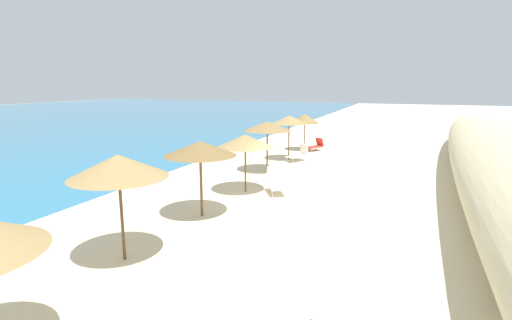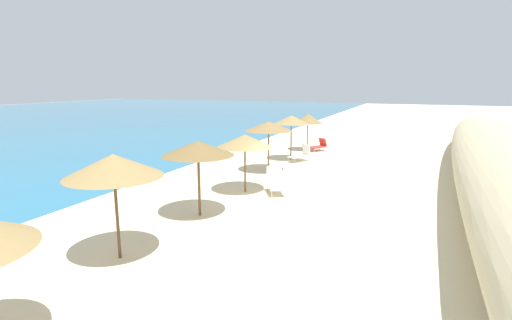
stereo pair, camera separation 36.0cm
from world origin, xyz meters
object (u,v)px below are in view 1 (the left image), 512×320
at_px(beach_umbrella_2, 200,149).
at_px(lounge_chair_0, 299,154).
at_px(beach_umbrella_4, 267,126).
at_px(lounge_chair_1, 316,145).
at_px(beach_umbrella_1, 118,166).
at_px(beach_umbrella_5, 289,120).
at_px(beach_umbrella_6, 305,118).
at_px(beach_umbrella_3, 245,141).
at_px(lounge_chair_2, 276,182).

height_order(beach_umbrella_2, lounge_chair_0, beach_umbrella_2).
distance_m(beach_umbrella_4, lounge_chair_1, 7.79).
relative_size(beach_umbrella_1, beach_umbrella_5, 1.05).
distance_m(beach_umbrella_1, lounge_chair_0, 15.08).
height_order(beach_umbrella_2, beach_umbrella_6, beach_umbrella_2).
xyz_separation_m(lounge_chair_0, lounge_chair_1, (4.04, -0.09, -0.04)).
xyz_separation_m(beach_umbrella_3, lounge_chair_2, (0.35, -1.29, -1.79)).
height_order(beach_umbrella_2, beach_umbrella_5, beach_umbrella_5).
relative_size(beach_umbrella_3, beach_umbrella_5, 0.92).
xyz_separation_m(beach_umbrella_2, beach_umbrella_5, (11.19, 0.21, 0.04)).
bearing_deg(lounge_chair_1, lounge_chair_2, 123.76).
bearing_deg(lounge_chair_2, lounge_chair_1, -116.27).
relative_size(lounge_chair_1, lounge_chair_2, 1.01).
relative_size(beach_umbrella_3, beach_umbrella_4, 0.94).
xyz_separation_m(beach_umbrella_2, lounge_chair_1, (15.06, -0.59, -2.10)).
bearing_deg(lounge_chair_2, beach_umbrella_4, -95.37).
height_order(beach_umbrella_3, beach_umbrella_5, beach_umbrella_5).
distance_m(beach_umbrella_5, lounge_chair_1, 4.49).
relative_size(beach_umbrella_4, lounge_chair_1, 1.85).
bearing_deg(beach_umbrella_5, beach_umbrella_4, 178.29).
height_order(beach_umbrella_1, beach_umbrella_4, beach_umbrella_1).
xyz_separation_m(beach_umbrella_3, beach_umbrella_4, (4.14, 0.52, 0.19)).
distance_m(beach_umbrella_4, lounge_chair_2, 4.64).
bearing_deg(lounge_chair_0, beach_umbrella_5, 12.28).
bearing_deg(lounge_chair_1, beach_umbrella_1, 116.77).
xyz_separation_m(beach_umbrella_1, lounge_chair_2, (7.70, -1.69, -2.11)).
height_order(beach_umbrella_3, lounge_chair_0, beach_umbrella_3).
xyz_separation_m(beach_umbrella_6, lounge_chair_2, (-11.12, -1.72, -1.79)).
bearing_deg(beach_umbrella_6, beach_umbrella_3, -177.87).
height_order(lounge_chair_0, lounge_chair_1, lounge_chair_0).
bearing_deg(lounge_chair_2, beach_umbrella_6, -112.13).
distance_m(beach_umbrella_5, lounge_chair_0, 2.21).
distance_m(lounge_chair_0, lounge_chair_2, 7.27).
bearing_deg(beach_umbrella_1, beach_umbrella_2, -2.82).
bearing_deg(beach_umbrella_4, beach_umbrella_6, -0.73).
height_order(beach_umbrella_5, lounge_chair_0, beach_umbrella_5).
height_order(beach_umbrella_4, lounge_chair_0, beach_umbrella_4).
height_order(beach_umbrella_6, lounge_chair_1, beach_umbrella_6).
xyz_separation_m(beach_umbrella_5, beach_umbrella_6, (3.76, 0.01, -0.24)).
bearing_deg(beach_umbrella_2, lounge_chair_0, -2.57).
distance_m(beach_umbrella_2, beach_umbrella_5, 11.19).
xyz_separation_m(beach_umbrella_1, beach_umbrella_4, (11.49, 0.12, -0.13)).
bearing_deg(beach_umbrella_6, beach_umbrella_2, -179.16).
xyz_separation_m(beach_umbrella_1, beach_umbrella_6, (18.83, 0.03, -0.32)).
relative_size(beach_umbrella_3, lounge_chair_1, 1.74).
distance_m(beach_umbrella_6, lounge_chair_0, 4.40).
bearing_deg(beach_umbrella_2, lounge_chair_2, -21.36).
relative_size(beach_umbrella_2, beach_umbrella_3, 1.07).
relative_size(beach_umbrella_1, beach_umbrella_3, 1.14).
xyz_separation_m(beach_umbrella_5, lounge_chair_0, (-0.16, -0.70, -2.09)).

